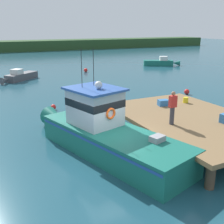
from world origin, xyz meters
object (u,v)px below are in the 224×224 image
at_px(mooring_buoy_channel_marker, 53,107).
at_px(bait_bucket, 186,100).
at_px(moored_boat_off_the_point, 161,62).
at_px(main_fishing_boat, 104,131).
at_px(crate_stack_near_edge, 163,103).
at_px(moored_boat_outer_mooring, 19,76).
at_px(deckhand_by_the_boat, 173,107).
at_px(mooring_buoy_inshore, 86,70).
at_px(mooring_buoy_outer, 187,92).

bearing_deg(mooring_buoy_channel_marker, bait_bucket, -42.08).
height_order(moored_boat_off_the_point, mooring_buoy_channel_marker, moored_boat_off_the_point).
height_order(main_fishing_boat, bait_bucket, main_fishing_boat).
relative_size(crate_stack_near_edge, moored_boat_off_the_point, 0.11).
height_order(crate_stack_near_edge, moored_boat_outer_mooring, crate_stack_near_edge).
bearing_deg(crate_stack_near_edge, moored_boat_outer_mooring, 106.30).
distance_m(deckhand_by_the_boat, mooring_buoy_channel_marker, 9.81).
distance_m(main_fishing_boat, deckhand_by_the_boat, 3.48).
distance_m(bait_bucket, deckhand_by_the_boat, 4.37).
xyz_separation_m(deckhand_by_the_boat, mooring_buoy_channel_marker, (-3.53, 8.96, -1.87)).
bearing_deg(deckhand_by_the_boat, mooring_buoy_inshore, 78.78).
distance_m(main_fishing_boat, mooring_buoy_channel_marker, 7.98).
xyz_separation_m(moored_boat_outer_mooring, moored_boat_off_the_point, (21.31, 3.08, 0.04)).
bearing_deg(bait_bucket, moored_boat_outer_mooring, 110.68).
height_order(moored_boat_outer_mooring, mooring_buoy_inshore, moored_boat_outer_mooring).
xyz_separation_m(deckhand_by_the_boat, moored_boat_off_the_point, (17.39, 24.95, -1.58)).
height_order(bait_bucket, mooring_buoy_outer, bait_bucket).
xyz_separation_m(main_fishing_boat, mooring_buoy_inshore, (7.93, 23.03, -0.75)).
height_order(deckhand_by_the_boat, mooring_buoy_inshore, deckhand_by_the_boat).
height_order(crate_stack_near_edge, mooring_buoy_inshore, crate_stack_near_edge).
distance_m(crate_stack_near_edge, moored_boat_off_the_point, 27.12).
distance_m(deckhand_by_the_boat, mooring_buoy_outer, 11.94).
bearing_deg(mooring_buoy_inshore, bait_bucket, -94.05).
bearing_deg(main_fishing_boat, moored_boat_off_the_point, 49.34).
height_order(main_fishing_boat, mooring_buoy_inshore, main_fishing_boat).
bearing_deg(mooring_buoy_outer, crate_stack_near_edge, -140.39).
relative_size(bait_bucket, moored_boat_outer_mooring, 0.08).
bearing_deg(mooring_buoy_outer, moored_boat_outer_mooring, 132.19).
distance_m(bait_bucket, mooring_buoy_outer, 7.59).
bearing_deg(deckhand_by_the_boat, crate_stack_near_edge, 60.67).
relative_size(main_fishing_boat, moored_boat_outer_mooring, 2.19).
xyz_separation_m(bait_bucket, moored_boat_off_the_point, (14.12, 22.13, -0.89)).
xyz_separation_m(bait_bucket, mooring_buoy_outer, (5.01, 5.59, -1.14)).
bearing_deg(moored_boat_off_the_point, mooring_buoy_inshore, -175.99).
height_order(bait_bucket, moored_boat_off_the_point, bait_bucket).
height_order(mooring_buoy_inshore, mooring_buoy_channel_marker, mooring_buoy_inshore).
bearing_deg(mooring_buoy_channel_marker, mooring_buoy_inshore, 61.21).
height_order(main_fishing_boat, mooring_buoy_outer, main_fishing_boat).
distance_m(bait_bucket, moored_boat_outer_mooring, 20.38).
bearing_deg(main_fishing_boat, moored_boat_outer_mooring, 92.11).
distance_m(moored_boat_off_the_point, mooring_buoy_inshore, 12.65).
xyz_separation_m(mooring_buoy_inshore, mooring_buoy_channel_marker, (-8.30, -15.11, -0.06)).
bearing_deg(bait_bucket, deckhand_by_the_boat, -139.26).
height_order(crate_stack_near_edge, deckhand_by_the_boat, deckhand_by_the_boat).
distance_m(moored_boat_outer_mooring, moored_boat_off_the_point, 21.53).
distance_m(crate_stack_near_edge, bait_bucket, 1.65).
bearing_deg(main_fishing_boat, crate_stack_near_edge, 21.32).
bearing_deg(mooring_buoy_outer, mooring_buoy_inshore, 102.63).
bearing_deg(bait_bucket, mooring_buoy_inshore, 85.95).
bearing_deg(mooring_buoy_inshore, mooring_buoy_outer, -77.37).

